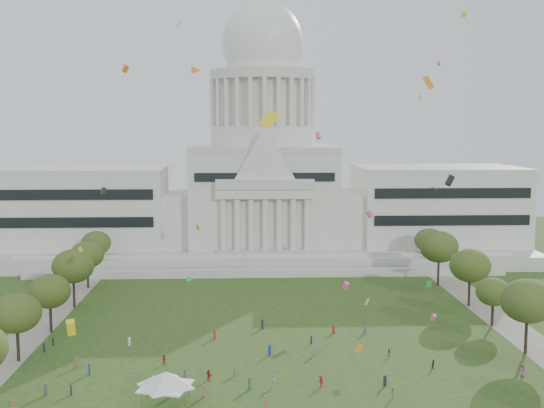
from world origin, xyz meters
name	(u,v)px	position (x,y,z in m)	size (l,w,h in m)	color
ground	(284,396)	(0.00, 0.00, 0.00)	(400.00, 400.00, 0.00)	#2E4819
capitol	(263,185)	(0.00, 113.59, 22.30)	(160.00, 64.50, 91.30)	beige
path_left	(25,338)	(-48.00, 30.00, 0.02)	(8.00, 160.00, 0.04)	gray
path_right	(518,332)	(48.00, 30.00, 0.02)	(8.00, 160.00, 0.04)	gray
row_tree_l_2	(17,313)	(-45.04, 17.30, 8.51)	(8.42, 8.42, 11.97)	black
row_tree_r_2	(528,301)	(44.17, 17.44, 9.66)	(9.55, 9.55, 13.58)	black
row_tree_l_3	(50,291)	(-44.09, 33.92, 8.21)	(8.12, 8.12, 11.55)	black
row_tree_r_3	(493,292)	(44.40, 34.48, 7.08)	(7.01, 7.01, 9.98)	black
row_tree_l_4	(73,266)	(-44.08, 52.42, 9.39)	(9.29, 9.29, 13.21)	black
row_tree_r_4	(470,266)	(44.76, 50.04, 9.29)	(9.19, 9.19, 13.06)	black
row_tree_l_5	(87,255)	(-45.22, 71.01, 8.42)	(8.33, 8.33, 11.85)	black
row_tree_r_5	(439,247)	(43.49, 70.19, 9.93)	(9.82, 9.82, 13.96)	black
row_tree_l_6	(96,243)	(-46.87, 89.14, 8.27)	(8.19, 8.19, 11.64)	black
row_tree_r_6	(429,241)	(45.96, 88.13, 8.51)	(8.42, 8.42, 11.97)	black
event_tent	(166,379)	(-17.40, -2.62, 4.01)	(11.35, 11.35, 5.17)	#4C4C4C
person_0	(523,370)	(39.21, 6.68, 1.00)	(0.98, 0.64, 2.00)	#994C8C
person_2	(434,364)	(25.70, 10.67, 0.78)	(0.76, 0.47, 1.56)	#26262B
person_3	(321,381)	(5.92, 3.38, 0.96)	(1.24, 0.64, 1.92)	#B21E1E
person_4	(274,381)	(-1.45, 3.58, 1.00)	(1.17, 0.64, 2.00)	silver
person_5	(209,375)	(-11.68, 6.91, 0.89)	(1.66, 0.66, 1.79)	#B21E1E
person_8	(164,360)	(-19.72, 14.50, 0.85)	(0.83, 0.51, 1.70)	#B21E1E
person_9	(393,393)	(16.15, -1.65, 0.88)	(1.13, 0.59, 1.76)	#33723F
person_10	(389,352)	(19.54, 17.02, 0.73)	(0.86, 0.47, 1.47)	navy
distant_crowd	(203,362)	(-13.03, 13.09, 0.89)	(60.16, 39.31, 1.95)	olive
kite_swarm	(317,209)	(5.52, 7.92, 27.35)	(98.12, 104.63, 56.33)	#E54C8C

